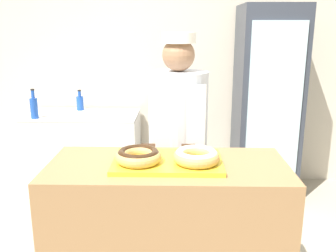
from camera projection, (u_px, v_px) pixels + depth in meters
wall_back at (173, 57)px, 3.93m from camera, size 8.00×0.06×2.70m
display_counter at (168, 244)px, 2.09m from camera, size 1.27×0.57×0.95m
serving_tray at (168, 162)px, 1.97m from camera, size 0.57×0.37×0.02m
donut_chocolate_glaze at (138, 155)px, 1.91m from camera, size 0.24×0.24×0.07m
donut_light_glaze at (196, 156)px, 1.90m from camera, size 0.24×0.24×0.07m
brownie_back_left at (148, 148)px, 2.10m from camera, size 0.08×0.08×0.03m
brownie_back_right at (189, 149)px, 2.09m from camera, size 0.08×0.08×0.03m
baker_person at (178, 148)px, 2.57m from camera, size 0.40×0.40×1.62m
beverage_fridge at (266, 103)px, 3.66m from camera, size 0.59×0.61×1.86m
chest_freezer at (85, 152)px, 3.84m from camera, size 1.10×0.57×0.81m
bottle_blue at (80, 102)px, 3.89m from camera, size 0.07×0.07×0.21m
bottle_blue_b at (34, 107)px, 3.53m from camera, size 0.07×0.07×0.28m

